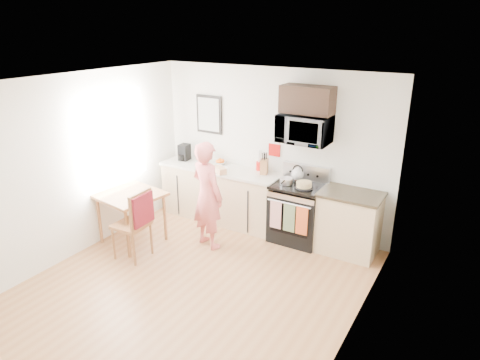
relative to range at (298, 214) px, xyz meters
The scene contains 27 objects.
floor 2.12m from the range, 107.69° to the right, with size 4.60×4.60×0.00m, color #9D653C.
back_wall 1.12m from the range, 152.75° to the left, with size 4.00×0.04×2.60m, color white.
left_wall 3.40m from the range, 143.09° to the right, with size 0.04×4.60×2.60m, color white.
right_wall 2.55m from the range, 55.26° to the right, with size 0.04×4.60×2.60m, color white.
ceiling 3.00m from the range, 107.69° to the right, with size 4.00×4.60×0.04m, color white.
window 3.06m from the range, 155.62° to the right, with size 0.06×1.40×1.50m.
cabinet_left 1.43m from the range, behind, with size 2.10×0.60×0.90m, color beige.
countertop_left 1.51m from the range, behind, with size 2.14×0.64×0.04m, color beige.
cabinet_right 0.80m from the range, ahead, with size 0.84×0.60×0.90m, color beige.
countertop_right 0.93m from the range, ahead, with size 0.88×0.64×0.04m, color black.
range is the anchor object (origin of this frame).
microwave 1.33m from the range, 90.06° to the left, with size 0.76×0.51×0.42m, color silver.
upper_cabinet 1.75m from the range, 90.04° to the left, with size 0.76×0.35×0.40m, color black.
wall_art 2.27m from the range, behind, with size 0.50×0.04×0.65m.
wall_trivet 1.09m from the range, 151.92° to the left, with size 0.20×0.02×0.20m, color #A7120E.
person 1.44m from the range, 142.00° to the right, with size 0.60×0.39×1.64m, color #E04C3D.
dining_table 2.57m from the range, 147.92° to the right, with size 0.85×0.85×0.79m.
chair 2.41m from the range, 134.74° to the right, with size 0.51×0.46×1.05m.
knife_block 0.92m from the range, 169.14° to the left, with size 0.11×0.15×0.24m, color brown.
utensil_crock 1.06m from the range, 163.20° to the left, with size 0.12×0.12×0.35m.
fruit_bowl 1.63m from the range, behind, with size 0.21×0.21×0.10m.
milk_carton 1.92m from the range, behind, with size 0.08×0.08×0.22m, color tan.
coffee_maker 2.30m from the range, behind, with size 0.18×0.25×0.29m.
bread_bag 1.42m from the range, behind, with size 0.27×0.12×0.10m, color tan.
cake 0.55m from the range, 39.36° to the right, with size 0.28×0.28×0.09m.
kettle 0.62m from the range, 121.08° to the left, with size 0.19×0.19×0.25m.
pot 0.57m from the range, 152.57° to the right, with size 0.19×0.33×0.10m.
Camera 1 is at (2.94, -3.67, 3.21)m, focal length 32.00 mm.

